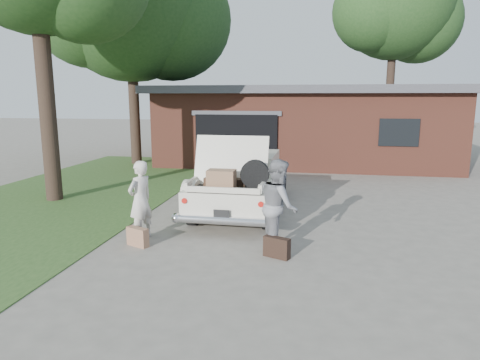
# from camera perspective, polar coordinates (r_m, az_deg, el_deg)

# --- Properties ---
(ground) EXTENTS (90.00, 90.00, 0.00)m
(ground) POSITION_cam_1_polar(r_m,az_deg,el_deg) (8.92, -0.70, -7.68)
(ground) COLOR gray
(ground) RESTS_ON ground
(grass_strip) EXTENTS (6.00, 16.00, 0.02)m
(grass_strip) POSITION_cam_1_polar(r_m,az_deg,el_deg) (13.65, -21.40, -1.81)
(grass_strip) COLOR #2D4C1E
(grass_strip) RESTS_ON ground
(house) EXTENTS (12.80, 7.80, 3.30)m
(house) POSITION_cam_1_polar(r_m,az_deg,el_deg) (19.81, 8.55, 7.44)
(house) COLOR brown
(house) RESTS_ON ground
(tree_back) EXTENTS (7.78, 6.77, 10.24)m
(tree_back) POSITION_cam_1_polar(r_m,az_deg,el_deg) (19.38, -14.23, 21.70)
(tree_back) COLOR #38281E
(tree_back) RESTS_ON ground
(tree_right) EXTENTS (6.93, 6.02, 10.84)m
(tree_right) POSITION_cam_1_polar(r_m,az_deg,el_deg) (25.95, 20.17, 20.64)
(tree_right) COLOR #38281E
(tree_right) RESTS_ON ground
(sedan) EXTENTS (1.99, 5.00, 2.02)m
(sedan) POSITION_cam_1_polar(r_m,az_deg,el_deg) (10.97, 0.40, -0.16)
(sedan) COLOR beige
(sedan) RESTS_ON ground
(woman_left) EXTENTS (0.59, 0.69, 1.61)m
(woman_left) POSITION_cam_1_polar(r_m,az_deg,el_deg) (8.90, -13.15, -2.62)
(woman_left) COLOR beige
(woman_left) RESTS_ON ground
(woman_right) EXTENTS (0.87, 1.00, 1.74)m
(woman_right) POSITION_cam_1_polar(r_m,az_deg,el_deg) (8.02, 5.20, -3.37)
(woman_right) COLOR gray
(woman_right) RESTS_ON ground
(suitcase_left) EXTENTS (0.50, 0.33, 0.37)m
(suitcase_left) POSITION_cam_1_polar(r_m,az_deg,el_deg) (8.62, -13.48, -7.38)
(suitcase_left) COLOR #9C6C4F
(suitcase_left) RESTS_ON ground
(suitcase_right) EXTENTS (0.51, 0.34, 0.38)m
(suitcase_right) POSITION_cam_1_polar(r_m,az_deg,el_deg) (7.83, 4.93, -8.95)
(suitcase_right) COLOR black
(suitcase_right) RESTS_ON ground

